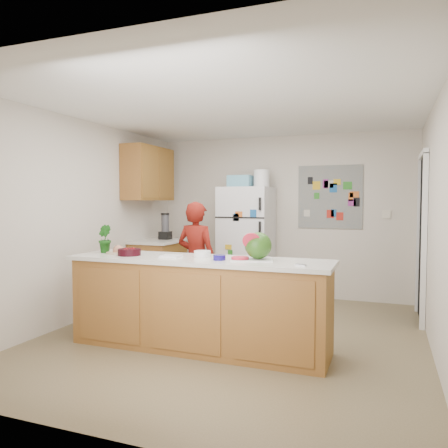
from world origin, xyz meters
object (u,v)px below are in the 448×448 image
at_px(person, 196,260).
at_px(refrigerator, 247,243).
at_px(cherry_bowl, 129,252).
at_px(watermelon, 258,246).

bearing_deg(person, refrigerator, -94.01).
bearing_deg(cherry_bowl, person, 77.25).
bearing_deg(watermelon, refrigerator, 110.19).
relative_size(person, watermelon, 5.74).
relative_size(refrigerator, watermelon, 6.58).
xyz_separation_m(person, cherry_bowl, (-0.26, -1.14, 0.21)).
distance_m(person, cherry_bowl, 1.19).
relative_size(person, cherry_bowl, 6.24).
bearing_deg(cherry_bowl, watermelon, 4.78).
bearing_deg(cherry_bowl, refrigerator, 78.34).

